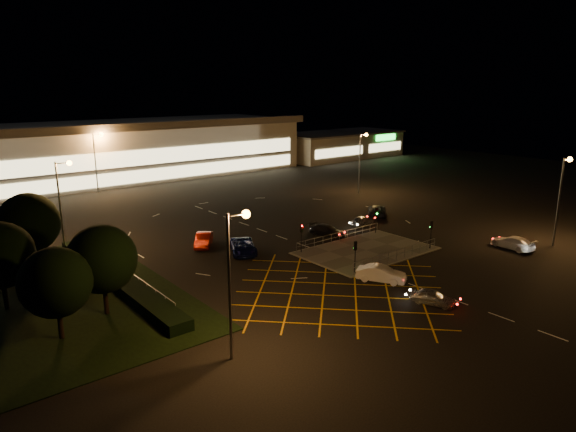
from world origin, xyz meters
TOP-DOWN VIEW (x-y plane):
  - ground at (0.00, 0.00)m, footprint 180.00×180.00m
  - pedestrian_island at (2.00, -2.00)m, footprint 14.00×9.00m
  - grass_verge at (-28.00, 6.00)m, footprint 18.00×30.00m
  - hedge at (-23.00, 6.00)m, footprint 2.00×26.00m
  - supermarket at (0.00, 61.95)m, footprint 72.00×26.50m
  - retail_unit_a at (46.00, 53.97)m, footprint 18.80×14.80m
  - retail_unit_b at (62.00, 53.96)m, footprint 14.80×14.80m
  - streetlight_sw at (-21.56, -12.00)m, footprint 1.78×0.56m
  - streetlight_se at (20.44, -14.00)m, footprint 1.78×0.56m
  - streetlight_nw at (-23.56, 18.00)m, footprint 1.78×0.56m
  - streetlight_ne at (24.44, 20.00)m, footprint 1.78×0.56m
  - streetlight_far_left at (-9.56, 48.00)m, footprint 1.78×0.56m
  - streetlight_far_right at (30.44, 50.00)m, footprint 1.78×0.56m
  - signal_sw at (-4.00, -5.99)m, footprint 0.28×0.30m
  - signal_se at (8.00, -5.99)m, footprint 0.28×0.30m
  - signal_nw at (-4.00, 1.99)m, footprint 0.28×0.30m
  - signal_ne at (8.00, 1.99)m, footprint 0.28×0.30m
  - tree_a at (-30.00, -2.00)m, footprint 5.04×5.04m
  - tree_c at (-28.00, 14.00)m, footprint 5.76×5.76m
  - tree_e at (-26.00, 0.00)m, footprint 5.40×5.40m
  - car_near_silver at (-4.19, -15.11)m, footprint 2.74×3.98m
  - car_queue_white at (-3.62, -9.00)m, footprint 3.64×4.75m
  - car_left_blue at (-8.91, 5.96)m, footprint 4.73×6.08m
  - car_far_dkgrey at (2.68, 5.00)m, footprint 2.94×4.98m
  - car_right_silver at (9.59, 5.68)m, footprint 4.07×2.21m
  - car_circ_red at (-10.99, 10.84)m, footprint 4.09×4.65m
  - car_east_grey at (15.05, 8.04)m, footprint 5.47×5.24m
  - car_approach_white at (15.41, -11.59)m, footprint 2.43×5.04m

SIDE VIEW (x-z plane):
  - ground at x=0.00m, z-range 0.00..0.00m
  - grass_verge at x=-28.00m, z-range 0.00..0.08m
  - pedestrian_island at x=2.00m, z-range 0.00..0.12m
  - hedge at x=-23.00m, z-range 0.00..1.00m
  - car_near_silver at x=-4.19m, z-range 0.00..1.26m
  - car_right_silver at x=9.59m, z-range 0.00..1.31m
  - car_far_dkgrey at x=2.68m, z-range 0.00..1.35m
  - car_approach_white at x=15.41m, z-range 0.00..1.42m
  - car_east_grey at x=15.05m, z-range 0.00..1.44m
  - car_queue_white at x=-3.62m, z-range 0.00..1.50m
  - car_circ_red at x=-10.99m, z-range 0.00..1.52m
  - car_left_blue at x=-8.91m, z-range 0.00..1.54m
  - signal_sw at x=-4.00m, z-range 0.79..3.94m
  - signal_se at x=8.00m, z-range 0.79..3.94m
  - signal_nw at x=-4.00m, z-range 0.79..3.94m
  - signal_ne at x=8.00m, z-range 0.79..3.94m
  - retail_unit_a at x=46.00m, z-range 0.04..6.39m
  - retail_unit_b at x=62.00m, z-range 0.05..6.40m
  - tree_a at x=-30.00m, z-range 0.90..7.76m
  - tree_e at x=-26.00m, z-range 0.97..8.32m
  - tree_c at x=-28.00m, z-range 1.03..8.87m
  - supermarket at x=0.00m, z-range 0.06..10.56m
  - streetlight_sw at x=-21.56m, z-range 1.55..11.58m
  - streetlight_se at x=20.44m, z-range 1.55..11.58m
  - streetlight_nw at x=-23.56m, z-range 1.55..11.58m
  - streetlight_ne at x=24.44m, z-range 1.55..11.58m
  - streetlight_far_left at x=-9.56m, z-range 1.55..11.58m
  - streetlight_far_right at x=30.44m, z-range 1.55..11.58m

